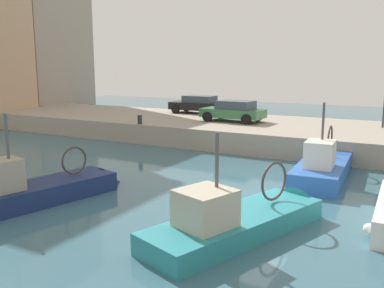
# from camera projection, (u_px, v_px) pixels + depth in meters

# --- Properties ---
(water_surface) EXTENTS (80.00, 80.00, 0.00)m
(water_surface) POSITION_uv_depth(u_px,v_px,m) (246.00, 200.00, 15.05)
(water_surface) COLOR #386070
(water_surface) RESTS_ON ground
(quay_wall) EXTENTS (9.00, 56.00, 1.20)m
(quay_wall) POSITION_uv_depth(u_px,v_px,m) (319.00, 137.00, 24.82)
(quay_wall) COLOR #9E9384
(quay_wall) RESTS_ON ground
(fishing_boat_teal) EXTENTS (6.97, 3.81, 3.85)m
(fishing_boat_teal) POSITION_uv_depth(u_px,v_px,m) (244.00, 227.00, 12.14)
(fishing_boat_teal) COLOR teal
(fishing_boat_teal) RESTS_ON ground
(fishing_boat_navy) EXTENTS (6.93, 3.04, 3.98)m
(fishing_boat_navy) POSITION_uv_depth(u_px,v_px,m) (41.00, 198.00, 14.81)
(fishing_boat_navy) COLOR navy
(fishing_boat_navy) RESTS_ON ground
(fishing_boat_blue) EXTENTS (6.63, 2.18, 4.13)m
(fishing_boat_blue) POSITION_uv_depth(u_px,v_px,m) (324.00, 174.00, 18.20)
(fishing_boat_blue) COLOR #2D60B7
(fishing_boat_blue) RESTS_ON ground
(parked_car_black) EXTENTS (1.91, 4.14, 1.33)m
(parked_car_black) POSITION_uv_depth(u_px,v_px,m) (198.00, 104.00, 31.66)
(parked_car_black) COLOR black
(parked_car_black) RESTS_ON quay_wall
(parked_car_green) EXTENTS (2.16, 4.04, 1.35)m
(parked_car_green) POSITION_uv_depth(u_px,v_px,m) (234.00, 111.00, 26.96)
(parked_car_green) COLOR #387547
(parked_car_green) RESTS_ON quay_wall
(mooring_bollard_mid) EXTENTS (0.28, 0.28, 0.55)m
(mooring_bollard_mid) POSITION_uv_depth(u_px,v_px,m) (140.00, 120.00, 25.87)
(mooring_bollard_mid) COLOR #2D2D33
(mooring_bollard_mid) RESTS_ON quay_wall
(waterfront_building_west) EXTENTS (7.59, 6.60, 17.25)m
(waterfront_building_west) POSITION_uv_depth(u_px,v_px,m) (42.00, 25.00, 40.42)
(waterfront_building_west) COLOR #A39384
(waterfront_building_west) RESTS_ON ground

